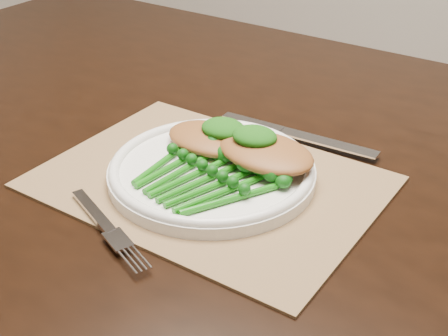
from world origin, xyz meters
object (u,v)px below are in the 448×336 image
at_px(broccolini_bundle, 195,179).
at_px(dining_table, 242,334).
at_px(dinner_plate, 212,170).
at_px(placemat, 209,182).
at_px(chicken_fillet_left, 211,138).

bearing_deg(broccolini_bundle, dining_table, 112.31).
distance_m(dining_table, dinner_plate, 0.41).
height_order(placemat, broccolini_bundle, broccolini_bundle).
bearing_deg(placemat, broccolini_bundle, -84.85).
relative_size(dining_table, broccolini_bundle, 8.60).
relative_size(dining_table, placemat, 4.20).
relative_size(placemat, chicken_fillet_left, 3.33).
height_order(dinner_plate, chicken_fillet_left, chicken_fillet_left).
bearing_deg(broccolini_bundle, dinner_plate, 107.72).
xyz_separation_m(dinner_plate, broccolini_bundle, (-0.00, -0.04, 0.01)).
height_order(dining_table, dinner_plate, dinner_plate).
xyz_separation_m(dining_table, chicken_fillet_left, (-0.02, -0.07, 0.40)).
height_order(chicken_fillet_left, broccolini_bundle, chicken_fillet_left).
xyz_separation_m(placemat, dinner_plate, (0.00, 0.01, 0.01)).
distance_m(placemat, chicken_fillet_left, 0.07).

